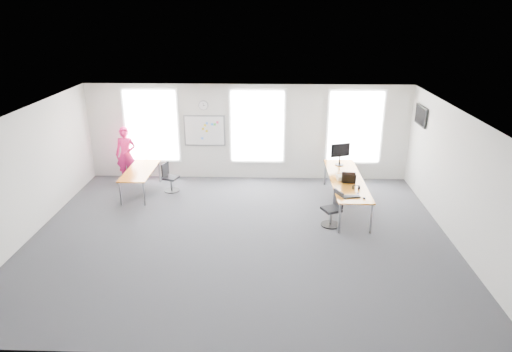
{
  "coord_description": "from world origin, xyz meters",
  "views": [
    {
      "loc": [
        0.71,
        -9.76,
        5.21
      ],
      "look_at": [
        0.35,
        1.2,
        1.1
      ],
      "focal_mm": 32.0,
      "sensor_mm": 36.0,
      "label": 1
    }
  ],
  "objects_px": {
    "chair_right": "(333,210)",
    "person": "(126,155)",
    "monitor": "(340,152)",
    "headphones": "(356,187)",
    "chair_left": "(170,179)",
    "desk_left": "(140,172)",
    "keyboard": "(351,197)",
    "desk_right": "(346,181)"
  },
  "relations": [
    {
      "from": "desk_right",
      "to": "headphones",
      "type": "relative_size",
      "value": 17.06
    },
    {
      "from": "desk_left",
      "to": "monitor",
      "type": "height_order",
      "value": "monitor"
    },
    {
      "from": "desk_right",
      "to": "chair_right",
      "type": "xyz_separation_m",
      "value": [
        -0.49,
        -1.17,
        -0.36
      ]
    },
    {
      "from": "desk_left",
      "to": "person",
      "type": "xyz_separation_m",
      "value": [
        -0.68,
        0.93,
        0.22
      ]
    },
    {
      "from": "headphones",
      "to": "desk_right",
      "type": "bearing_deg",
      "value": 86.09
    },
    {
      "from": "desk_right",
      "to": "desk_left",
      "type": "relative_size",
      "value": 1.69
    },
    {
      "from": "keyboard",
      "to": "headphones",
      "type": "relative_size",
      "value": 2.29
    },
    {
      "from": "chair_left",
      "to": "chair_right",
      "type": "bearing_deg",
      "value": -97.98
    },
    {
      "from": "chair_right",
      "to": "chair_left",
      "type": "relative_size",
      "value": 1.05
    },
    {
      "from": "chair_left",
      "to": "headphones",
      "type": "bearing_deg",
      "value": -91.22
    },
    {
      "from": "desk_right",
      "to": "keyboard",
      "type": "relative_size",
      "value": 7.46
    },
    {
      "from": "desk_left",
      "to": "monitor",
      "type": "distance_m",
      "value": 5.87
    },
    {
      "from": "desk_right",
      "to": "chair_left",
      "type": "bearing_deg",
      "value": 169.26
    },
    {
      "from": "headphones",
      "to": "monitor",
      "type": "relative_size",
      "value": 0.29
    },
    {
      "from": "desk_right",
      "to": "keyboard",
      "type": "height_order",
      "value": "keyboard"
    },
    {
      "from": "desk_left",
      "to": "keyboard",
      "type": "relative_size",
      "value": 4.41
    },
    {
      "from": "desk_right",
      "to": "person",
      "type": "bearing_deg",
      "value": 165.37
    },
    {
      "from": "desk_right",
      "to": "monitor",
      "type": "xyz_separation_m",
      "value": [
        -0.04,
        1.12,
        0.45
      ]
    },
    {
      "from": "chair_right",
      "to": "chair_left",
      "type": "xyz_separation_m",
      "value": [
        -4.58,
        2.13,
        -0.02
      ]
    },
    {
      "from": "desk_left",
      "to": "chair_left",
      "type": "xyz_separation_m",
      "value": [
        0.81,
        0.18,
        -0.27
      ]
    },
    {
      "from": "desk_right",
      "to": "headphones",
      "type": "bearing_deg",
      "value": -80.97
    },
    {
      "from": "desk_right",
      "to": "chair_right",
      "type": "distance_m",
      "value": 1.32
    },
    {
      "from": "person",
      "to": "monitor",
      "type": "xyz_separation_m",
      "value": [
        6.51,
        -0.59,
        0.33
      ]
    },
    {
      "from": "chair_right",
      "to": "person",
      "type": "relative_size",
      "value": 0.52
    },
    {
      "from": "desk_left",
      "to": "keyboard",
      "type": "xyz_separation_m",
      "value": [
        5.79,
        -2.04,
        0.16
      ]
    },
    {
      "from": "desk_right",
      "to": "keyboard",
      "type": "xyz_separation_m",
      "value": [
        -0.07,
        -1.26,
        0.06
      ]
    },
    {
      "from": "keyboard",
      "to": "person",
      "type": "bearing_deg",
      "value": 141.04
    },
    {
      "from": "desk_left",
      "to": "monitor",
      "type": "relative_size",
      "value": 2.94
    },
    {
      "from": "headphones",
      "to": "monitor",
      "type": "bearing_deg",
      "value": 81.84
    },
    {
      "from": "chair_right",
      "to": "keyboard",
      "type": "bearing_deg",
      "value": 53.02
    },
    {
      "from": "person",
      "to": "headphones",
      "type": "distance_m",
      "value": 7.1
    },
    {
      "from": "desk_left",
      "to": "chair_left",
      "type": "relative_size",
      "value": 2.26
    },
    {
      "from": "headphones",
      "to": "monitor",
      "type": "height_order",
      "value": "monitor"
    },
    {
      "from": "monitor",
      "to": "desk_right",
      "type": "bearing_deg",
      "value": -107.8
    },
    {
      "from": "keyboard",
      "to": "monitor",
      "type": "relative_size",
      "value": 0.67
    },
    {
      "from": "chair_right",
      "to": "chair_left",
      "type": "height_order",
      "value": "chair_right"
    },
    {
      "from": "desk_left",
      "to": "chair_right",
      "type": "xyz_separation_m",
      "value": [
        5.38,
        -1.95,
        -0.26
      ]
    },
    {
      "from": "monitor",
      "to": "chair_left",
      "type": "bearing_deg",
      "value": 162.13
    },
    {
      "from": "chair_left",
      "to": "keyboard",
      "type": "xyz_separation_m",
      "value": [
        4.99,
        -2.22,
        0.44
      ]
    },
    {
      "from": "keyboard",
      "to": "headphones",
      "type": "xyz_separation_m",
      "value": [
        0.19,
        0.52,
        0.04
      ]
    },
    {
      "from": "desk_left",
      "to": "monitor",
      "type": "bearing_deg",
      "value": 3.42
    },
    {
      "from": "chair_left",
      "to": "person",
      "type": "distance_m",
      "value": 1.73
    }
  ]
}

